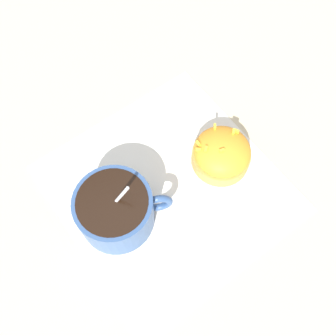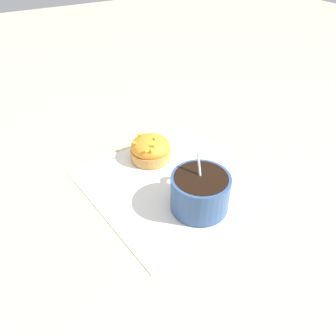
# 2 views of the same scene
# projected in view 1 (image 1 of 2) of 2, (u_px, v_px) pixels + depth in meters

# --- Properties ---
(ground_plane) EXTENTS (3.00, 3.00, 0.00)m
(ground_plane) POSITION_uv_depth(u_px,v_px,m) (168.00, 188.00, 0.53)
(ground_plane) COLOR #C6B793
(paper_napkin) EXTENTS (0.31, 0.32, 0.00)m
(paper_napkin) POSITION_uv_depth(u_px,v_px,m) (168.00, 187.00, 0.53)
(paper_napkin) COLOR white
(paper_napkin) RESTS_ON ground_plane
(coffee_cup) EXTENTS (0.12, 0.10, 0.09)m
(coffee_cup) POSITION_uv_depth(u_px,v_px,m) (116.00, 210.00, 0.48)
(coffee_cup) COLOR #335184
(coffee_cup) RESTS_ON paper_napkin
(frosted_pastry) EXTENTS (0.08, 0.08, 0.05)m
(frosted_pastry) POSITION_uv_depth(u_px,v_px,m) (220.00, 152.00, 0.53)
(frosted_pastry) COLOR #D19347
(frosted_pastry) RESTS_ON paper_napkin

